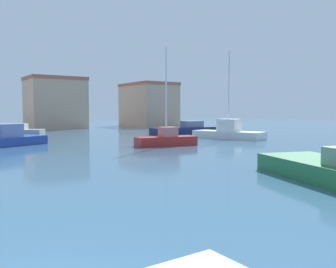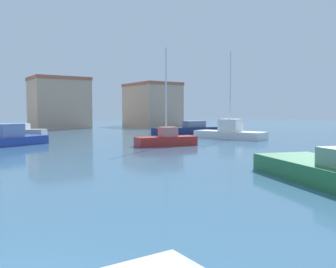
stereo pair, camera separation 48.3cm
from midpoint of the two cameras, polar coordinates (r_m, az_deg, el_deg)
water at (r=28.89m, az=-2.49°, el=-1.64°), size 160.00×160.00×0.00m
sailboat_red_far_left at (r=27.62m, az=-0.76°, el=-0.78°), size 4.91×2.17×7.48m
motorboat_navy_near_pier at (r=42.08m, az=2.39°, el=0.73°), size 8.16×2.55×1.50m
sailboat_white_mid_harbor at (r=35.29m, az=9.21°, el=0.28°), size 4.19×7.34×8.40m
sailboat_blue_far_right at (r=30.02m, az=-25.56°, el=-0.66°), size 7.54×5.25×11.72m
motorboat_grey_inner_mooring at (r=37.22m, az=-24.02°, el=0.07°), size 6.19×4.77×1.48m
warehouse_block at (r=58.07m, az=-17.70°, el=4.74°), size 8.33×6.87×7.82m
harbor_office at (r=63.90m, az=-3.37°, el=4.67°), size 6.94×10.12×7.54m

